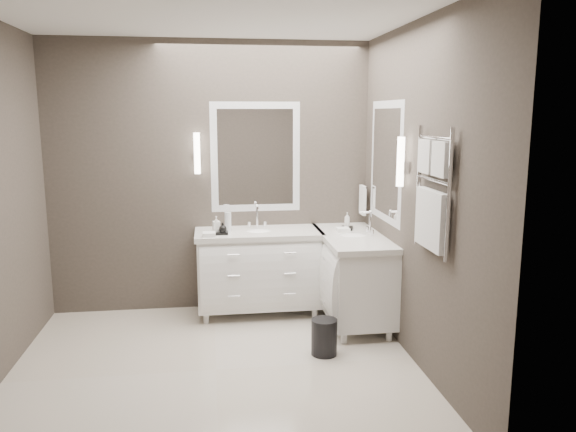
{
  "coord_description": "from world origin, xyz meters",
  "views": [
    {
      "loc": [
        -0.01,
        -4.16,
        1.99
      ],
      "look_at": [
        0.67,
        0.7,
        1.09
      ],
      "focal_mm": 35.0,
      "sensor_mm": 36.0,
      "label": 1
    }
  ],
  "objects": [
    {
      "name": "ceiling",
      "position": [
        0.0,
        0.0,
        2.71
      ],
      "size": [
        3.2,
        3.0,
        0.01
      ],
      "primitive_type": "cube",
      "color": "white",
      "rests_on": "wall_back"
    },
    {
      "name": "wall_right",
      "position": [
        1.6,
        0.0,
        1.35
      ],
      "size": [
        0.01,
        3.0,
        2.7
      ],
      "primitive_type": "cube",
      "color": "#423B35",
      "rests_on": "floor"
    },
    {
      "name": "sconce_right",
      "position": [
        1.53,
        0.22,
        1.59
      ],
      "size": [
        0.06,
        0.06,
        0.4
      ],
      "color": "white",
      "rests_on": "wall_right"
    },
    {
      "name": "mirror_right",
      "position": [
        1.59,
        0.8,
        1.55
      ],
      "size": [
        0.02,
        0.9,
        1.1
      ],
      "color": "white",
      "rests_on": "wall_right"
    },
    {
      "name": "towel_bar_corner",
      "position": [
        1.54,
        1.36,
        1.12
      ],
      "size": [
        0.03,
        0.22,
        0.3
      ],
      "color": "white",
      "rests_on": "wall_right"
    },
    {
      "name": "mirror_back",
      "position": [
        0.45,
        1.49,
        1.55
      ],
      "size": [
        0.9,
        0.02,
        1.1
      ],
      "color": "white",
      "rests_on": "wall_back"
    },
    {
      "name": "waste_bin",
      "position": [
        0.9,
        0.17,
        0.15
      ],
      "size": [
        0.23,
        0.23,
        0.3
      ],
      "primitive_type": "cylinder",
      "rotation": [
        0.0,
        0.0,
        -0.07
      ],
      "color": "black",
      "rests_on": "floor"
    },
    {
      "name": "soap_bottle_b",
      "position": [
        0.1,
        1.09,
        0.92
      ],
      "size": [
        0.09,
        0.09,
        0.09
      ],
      "primitive_type": "imported",
      "rotation": [
        0.0,
        0.0,
        0.31
      ],
      "color": "black",
      "rests_on": "amenity_tray_back"
    },
    {
      "name": "soap_bottle_c",
      "position": [
        1.33,
        1.17,
        0.95
      ],
      "size": [
        0.07,
        0.07,
        0.15
      ],
      "primitive_type": "imported",
      "rotation": [
        0.0,
        0.0,
        -0.27
      ],
      "color": "white",
      "rests_on": "amenity_tray_right"
    },
    {
      "name": "floor",
      "position": [
        0.0,
        0.0,
        -0.01
      ],
      "size": [
        3.2,
        3.0,
        0.01
      ],
      "primitive_type": "cube",
      "color": "beige",
      "rests_on": "ground"
    },
    {
      "name": "amenity_tray_right",
      "position": [
        1.33,
        1.17,
        0.86
      ],
      "size": [
        0.15,
        0.18,
        0.02
      ],
      "primitive_type": "cube",
      "rotation": [
        0.0,
        0.0,
        -0.3
      ],
      "color": "black",
      "rests_on": "vanity_right"
    },
    {
      "name": "wall_front",
      "position": [
        0.0,
        -1.5,
        1.35
      ],
      "size": [
        3.2,
        0.01,
        2.7
      ],
      "primitive_type": "cube",
      "color": "#423B35",
      "rests_on": "floor"
    },
    {
      "name": "vanity_right",
      "position": [
        1.33,
        0.9,
        0.49
      ],
      "size": [
        0.59,
        1.24,
        0.97
      ],
      "color": "white",
      "rests_on": "floor"
    },
    {
      "name": "vanity_back",
      "position": [
        0.45,
        1.23,
        0.49
      ],
      "size": [
        1.24,
        0.59,
        0.97
      ],
      "color": "white",
      "rests_on": "floor"
    },
    {
      "name": "soap_bottle_a",
      "position": [
        0.04,
        1.14,
        0.95
      ],
      "size": [
        0.08,
        0.08,
        0.15
      ],
      "primitive_type": "imported",
      "rotation": [
        0.0,
        0.0,
        0.21
      ],
      "color": "white",
      "rests_on": "amenity_tray_back"
    },
    {
      "name": "water_bottle",
      "position": [
        0.15,
        1.25,
        0.94
      ],
      "size": [
        0.08,
        0.08,
        0.19
      ],
      "primitive_type": "cylinder",
      "rotation": [
        0.0,
        0.0,
        0.19
      ],
      "color": "silver",
      "rests_on": "vanity_back"
    },
    {
      "name": "towel_ladder",
      "position": [
        1.55,
        -0.4,
        1.39
      ],
      "size": [
        0.06,
        0.58,
        0.9
      ],
      "color": "white",
      "rests_on": "wall_right"
    },
    {
      "name": "sconce_back",
      "position": [
        -0.13,
        1.43,
        1.59
      ],
      "size": [
        0.06,
        0.06,
        0.4
      ],
      "color": "white",
      "rests_on": "wall_back"
    },
    {
      "name": "wall_back",
      "position": [
        0.0,
        1.5,
        1.35
      ],
      "size": [
        3.2,
        0.01,
        2.7
      ],
      "primitive_type": "cube",
      "color": "#423B35",
      "rests_on": "floor"
    },
    {
      "name": "amenity_tray_back",
      "position": [
        0.07,
        1.12,
        0.86
      ],
      "size": [
        0.16,
        0.12,
        0.02
      ],
      "primitive_type": "cube",
      "rotation": [
        0.0,
        0.0,
        0.0
      ],
      "color": "black",
      "rests_on": "vanity_back"
    }
  ]
}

